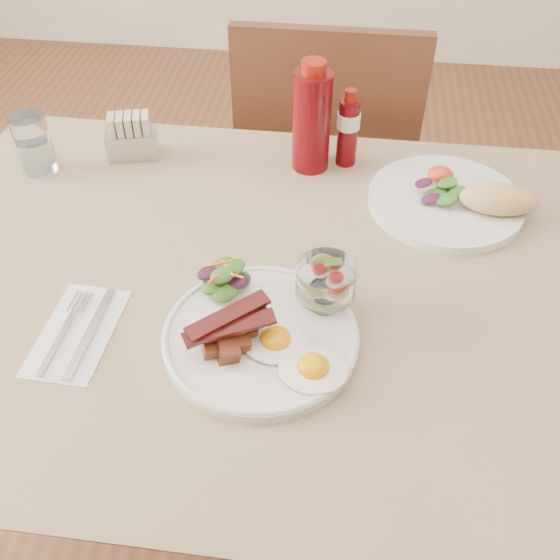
% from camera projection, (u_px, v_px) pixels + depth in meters
% --- Properties ---
extents(table, '(1.33, 0.88, 0.75)m').
position_uv_depth(table, '(300.00, 319.00, 1.04)').
color(table, '#512D19').
rests_on(table, ground).
extents(chair_far, '(0.42, 0.42, 0.93)m').
position_uv_depth(chair_far, '(326.00, 167.00, 1.61)').
color(chair_far, '#512D19').
rests_on(chair_far, ground).
extents(main_plate, '(0.28, 0.28, 0.02)m').
position_uv_depth(main_plate, '(261.00, 337.00, 0.89)').
color(main_plate, white).
rests_on(main_plate, table).
extents(fried_eggs, '(0.15, 0.13, 0.03)m').
position_uv_depth(fried_eggs, '(294.00, 354.00, 0.85)').
color(fried_eggs, white).
rests_on(fried_eggs, main_plate).
extents(bacon_potato_pile, '(0.13, 0.10, 0.05)m').
position_uv_depth(bacon_potato_pile, '(229.00, 333.00, 0.85)').
color(bacon_potato_pile, maroon).
rests_on(bacon_potato_pile, main_plate).
extents(side_salad, '(0.08, 0.07, 0.04)m').
position_uv_depth(side_salad, '(225.00, 279.00, 0.93)').
color(side_salad, '#234C14').
rests_on(side_salad, main_plate).
extents(fruit_cup, '(0.09, 0.09, 0.09)m').
position_uv_depth(fruit_cup, '(326.00, 280.00, 0.89)').
color(fruit_cup, white).
rests_on(fruit_cup, main_plate).
extents(second_plate, '(0.29, 0.28, 0.07)m').
position_uv_depth(second_plate, '(458.00, 199.00, 1.10)').
color(second_plate, white).
rests_on(second_plate, table).
extents(ketchup_bottle, '(0.08, 0.08, 0.21)m').
position_uv_depth(ketchup_bottle, '(312.00, 120.00, 1.15)').
color(ketchup_bottle, '#530409').
rests_on(ketchup_bottle, table).
extents(hot_sauce_bottle, '(0.05, 0.05, 0.15)m').
position_uv_depth(hot_sauce_bottle, '(348.00, 129.00, 1.17)').
color(hot_sauce_bottle, '#530409').
rests_on(hot_sauce_bottle, table).
extents(sugar_caddy, '(0.11, 0.08, 0.09)m').
position_uv_depth(sugar_caddy, '(132.00, 139.00, 1.21)').
color(sugar_caddy, '#B2B1B6').
rests_on(sugar_caddy, table).
extents(water_glass, '(0.07, 0.07, 0.11)m').
position_uv_depth(water_glass, '(35.00, 147.00, 1.17)').
color(water_glass, white).
rests_on(water_glass, table).
extents(napkin_cutlery, '(0.11, 0.19, 0.01)m').
position_uv_depth(napkin_cutlery, '(78.00, 332.00, 0.90)').
color(napkin_cutlery, white).
rests_on(napkin_cutlery, table).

